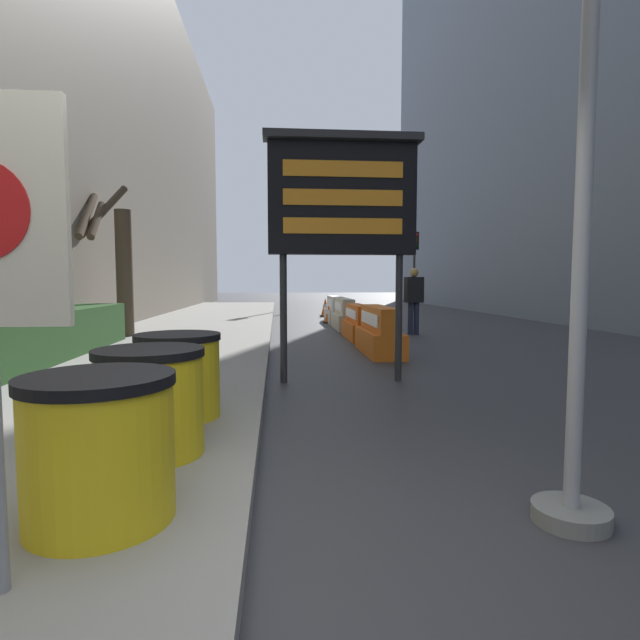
% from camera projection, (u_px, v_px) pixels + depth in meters
% --- Properties ---
extents(ground_plane, '(120.00, 120.00, 0.00)m').
position_uv_depth(ground_plane, '(244.00, 591.00, 2.28)').
color(ground_plane, '#38383A').
extents(building_left_facade, '(0.40, 50.40, 13.67)m').
position_uv_depth(building_left_facade, '(70.00, 38.00, 11.11)').
color(building_left_facade, gray).
rests_on(building_left_facade, ground_plane).
extents(hedge_strip, '(0.90, 7.56, 0.78)m').
position_uv_depth(hedge_strip, '(11.00, 343.00, 7.08)').
color(hedge_strip, '#284C23').
rests_on(hedge_strip, sidewalk_left).
extents(bare_tree, '(1.14, 1.92, 3.61)m').
position_uv_depth(bare_tree, '(117.00, 258.00, 11.39)').
color(bare_tree, '#4C3D2D').
rests_on(bare_tree, sidewalk_left).
extents(barrel_drum_foreground, '(0.79, 0.79, 0.78)m').
position_uv_depth(barrel_drum_foreground, '(100.00, 448.00, 2.62)').
color(barrel_drum_foreground, yellow).
rests_on(barrel_drum_foreground, sidewalk_left).
extents(barrel_drum_middle, '(0.79, 0.79, 0.78)m').
position_uv_depth(barrel_drum_middle, '(150.00, 401.00, 3.62)').
color(barrel_drum_middle, yellow).
rests_on(barrel_drum_middle, sidewalk_left).
extents(barrel_drum_back, '(0.79, 0.79, 0.78)m').
position_uv_depth(barrel_drum_back, '(178.00, 375.00, 4.63)').
color(barrel_drum_back, yellow).
rests_on(barrel_drum_back, sidewalk_left).
extents(message_board, '(2.16, 0.36, 3.41)m').
position_uv_depth(message_board, '(342.00, 199.00, 6.86)').
color(message_board, '#28282B').
rests_on(message_board, ground_plane).
extents(jersey_barrier_orange_near, '(0.63, 2.07, 0.92)m').
position_uv_depth(jersey_barrier_orange_near, '(379.00, 333.00, 9.74)').
color(jersey_barrier_orange_near, orange).
rests_on(jersey_barrier_orange_near, ground_plane).
extents(jersey_barrier_orange_far, '(0.57, 2.02, 0.84)m').
position_uv_depth(jersey_barrier_orange_far, '(358.00, 324.00, 12.29)').
color(jersey_barrier_orange_far, orange).
rests_on(jersey_barrier_orange_far, ground_plane).
extents(jersey_barrier_cream, '(0.58, 2.00, 0.90)m').
position_uv_depth(jersey_barrier_cream, '(344.00, 316.00, 14.81)').
color(jersey_barrier_cream, beige).
rests_on(jersey_barrier_cream, ground_plane).
extents(jersey_barrier_white, '(0.58, 2.08, 0.90)m').
position_uv_depth(jersey_barrier_white, '(335.00, 311.00, 17.18)').
color(jersey_barrier_white, silver).
rests_on(jersey_barrier_white, ground_plane).
extents(traffic_cone_near, '(0.35, 0.35, 0.62)m').
position_uv_depth(traffic_cone_near, '(329.00, 314.00, 16.90)').
color(traffic_cone_near, black).
rests_on(traffic_cone_near, ground_plane).
extents(traffic_cone_mid, '(0.42, 0.42, 0.74)m').
position_uv_depth(traffic_cone_mid, '(325.00, 307.00, 20.23)').
color(traffic_cone_mid, black).
rests_on(traffic_cone_mid, ground_plane).
extents(traffic_light_near_curb, '(0.28, 0.45, 4.06)m').
position_uv_depth(traffic_light_near_curb, '(282.00, 245.00, 20.95)').
color(traffic_light_near_curb, '#2D2D30').
rests_on(traffic_light_near_curb, ground_plane).
extents(traffic_light_far_side, '(0.28, 0.45, 3.77)m').
position_uv_depth(traffic_light_far_side, '(415.00, 254.00, 24.00)').
color(traffic_light_far_side, '#2D2D30').
rests_on(traffic_light_far_side, ground_plane).
extents(pedestrian_worker, '(0.49, 0.32, 1.77)m').
position_uv_depth(pedestrian_worker, '(414.00, 295.00, 13.22)').
color(pedestrian_worker, '#23283D').
rests_on(pedestrian_worker, ground_plane).
extents(steel_pole_right, '(0.44, 0.44, 3.63)m').
position_uv_depth(steel_pole_right, '(578.00, 332.00, 2.84)').
color(steel_pole_right, gray).
rests_on(steel_pole_right, ground_plane).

